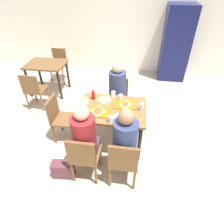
# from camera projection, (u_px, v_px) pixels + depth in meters

# --- Properties ---
(ground_plane) EXTENTS (10.00, 10.00, 0.02)m
(ground_plane) POSITION_uv_depth(u_px,v_px,m) (112.00, 142.00, 3.45)
(ground_plane) COLOR #B7A893
(back_wall) EXTENTS (10.00, 0.10, 2.80)m
(back_wall) POSITION_uv_depth(u_px,v_px,m) (129.00, 21.00, 5.12)
(back_wall) COLOR silver
(back_wall) RESTS_ON ground_plane
(main_table) EXTENTS (1.08, 0.80, 0.77)m
(main_table) POSITION_uv_depth(u_px,v_px,m) (112.00, 114.00, 3.05)
(main_table) COLOR brown
(main_table) RESTS_ON ground_plane
(chair_near_left) EXTENTS (0.40, 0.40, 0.85)m
(chair_near_left) POSITION_uv_depth(u_px,v_px,m) (84.00, 156.00, 2.56)
(chair_near_left) COLOR brown
(chair_near_left) RESTS_ON ground_plane
(chair_near_right) EXTENTS (0.40, 0.40, 0.85)m
(chair_near_right) POSITION_uv_depth(u_px,v_px,m) (123.00, 160.00, 2.49)
(chair_near_right) COLOR brown
(chair_near_right) RESTS_ON ground_plane
(chair_far_side) EXTENTS (0.40, 0.40, 0.85)m
(chair_far_side) POSITION_uv_depth(u_px,v_px,m) (118.00, 96.00, 3.76)
(chair_far_side) COLOR brown
(chair_far_side) RESTS_ON ground_plane
(chair_left_end) EXTENTS (0.40, 0.40, 0.85)m
(chair_left_end) POSITION_uv_depth(u_px,v_px,m) (59.00, 116.00, 3.25)
(chair_left_end) COLOR brown
(chair_left_end) RESTS_ON ground_plane
(person_in_red) EXTENTS (0.32, 0.42, 1.26)m
(person_in_red) POSITION_uv_depth(u_px,v_px,m) (85.00, 135.00, 2.52)
(person_in_red) COLOR #383842
(person_in_red) RESTS_ON ground_plane
(person_in_brown_jacket) EXTENTS (0.32, 0.42, 1.26)m
(person_in_brown_jacket) POSITION_uv_depth(u_px,v_px,m) (125.00, 140.00, 2.46)
(person_in_brown_jacket) COLOR #383842
(person_in_brown_jacket) RESTS_ON ground_plane
(person_far_side) EXTENTS (0.32, 0.42, 1.26)m
(person_far_side) POSITION_uv_depth(u_px,v_px,m) (117.00, 89.00, 3.50)
(person_far_side) COLOR #383842
(person_far_side) RESTS_ON ground_plane
(tray_red_near) EXTENTS (0.36, 0.26, 0.02)m
(tray_red_near) POSITION_uv_depth(u_px,v_px,m) (99.00, 112.00, 2.89)
(tray_red_near) COLOR #D85914
(tray_red_near) RESTS_ON main_table
(tray_red_far) EXTENTS (0.38, 0.28, 0.02)m
(tray_red_far) POSITION_uv_depth(u_px,v_px,m) (125.00, 105.00, 3.05)
(tray_red_far) COLOR #D85914
(tray_red_far) RESTS_ON main_table
(paper_plate_center) EXTENTS (0.22, 0.22, 0.01)m
(paper_plate_center) POSITION_uv_depth(u_px,v_px,m) (104.00, 100.00, 3.17)
(paper_plate_center) COLOR white
(paper_plate_center) RESTS_ON main_table
(paper_plate_near_edge) EXTENTS (0.22, 0.22, 0.01)m
(paper_plate_near_edge) POSITION_uv_depth(u_px,v_px,m) (121.00, 118.00, 2.79)
(paper_plate_near_edge) COLOR white
(paper_plate_near_edge) RESTS_ON main_table
(pizza_slice_a) EXTENTS (0.18, 0.23, 0.02)m
(pizza_slice_a) POSITION_uv_depth(u_px,v_px,m) (98.00, 110.00, 2.89)
(pizza_slice_a) COLOR #C68C47
(pizza_slice_a) RESTS_ON tray_red_near
(pizza_slice_b) EXTENTS (0.14, 0.21, 0.02)m
(pizza_slice_b) POSITION_uv_depth(u_px,v_px,m) (125.00, 104.00, 3.03)
(pizza_slice_b) COLOR #DBAD60
(pizza_slice_b) RESTS_ON tray_red_far
(pizza_slice_c) EXTENTS (0.27, 0.27, 0.02)m
(pizza_slice_c) POSITION_uv_depth(u_px,v_px,m) (104.00, 99.00, 3.18)
(pizza_slice_c) COLOR #DBAD60
(pizza_slice_c) RESTS_ON paper_plate_center
(plastic_cup_a) EXTENTS (0.07, 0.07, 0.10)m
(plastic_cup_a) POSITION_uv_depth(u_px,v_px,m) (113.00, 94.00, 3.22)
(plastic_cup_a) COLOR white
(plastic_cup_a) RESTS_ON main_table
(plastic_cup_b) EXTENTS (0.07, 0.07, 0.10)m
(plastic_cup_b) POSITION_uv_depth(u_px,v_px,m) (110.00, 119.00, 2.68)
(plastic_cup_b) COLOR white
(plastic_cup_b) RESTS_ON main_table
(plastic_cup_c) EXTENTS (0.07, 0.07, 0.10)m
(plastic_cup_c) POSITION_uv_depth(u_px,v_px,m) (86.00, 101.00, 3.05)
(plastic_cup_c) COLOR white
(plastic_cup_c) RESTS_ON main_table
(plastic_cup_d) EXTENTS (0.07, 0.07, 0.10)m
(plastic_cup_d) POSITION_uv_depth(u_px,v_px,m) (121.00, 97.00, 3.14)
(plastic_cup_d) COLOR white
(plastic_cup_d) RESTS_ON main_table
(soda_can) EXTENTS (0.07, 0.07, 0.12)m
(soda_can) POSITION_uv_depth(u_px,v_px,m) (141.00, 107.00, 2.91)
(soda_can) COLOR #B7BCC6
(soda_can) RESTS_ON main_table
(condiment_bottle) EXTENTS (0.06, 0.06, 0.16)m
(condiment_bottle) POSITION_uv_depth(u_px,v_px,m) (93.00, 95.00, 3.15)
(condiment_bottle) COLOR red
(condiment_bottle) RESTS_ON main_table
(foil_bundle) EXTENTS (0.10, 0.10, 0.10)m
(foil_bundle) POSITION_uv_depth(u_px,v_px,m) (83.00, 104.00, 2.99)
(foil_bundle) COLOR silver
(foil_bundle) RESTS_ON main_table
(handbag) EXTENTS (0.33, 0.19, 0.28)m
(handbag) POSITION_uv_depth(u_px,v_px,m) (63.00, 169.00, 2.80)
(handbag) COLOR #592D38
(handbag) RESTS_ON ground_plane
(drink_fridge) EXTENTS (0.70, 0.60, 1.90)m
(drink_fridge) POSITION_uv_depth(u_px,v_px,m) (176.00, 44.00, 4.96)
(drink_fridge) COLOR #14194C
(drink_fridge) RESTS_ON ground_plane
(background_table) EXTENTS (0.90, 0.70, 0.77)m
(background_table) POSITION_uv_depth(u_px,v_px,m) (47.00, 69.00, 4.49)
(background_table) COLOR brown
(background_table) RESTS_ON ground_plane
(background_chair_near) EXTENTS (0.40, 0.40, 0.85)m
(background_chair_near) POSITION_uv_depth(u_px,v_px,m) (33.00, 89.00, 4.00)
(background_chair_near) COLOR brown
(background_chair_near) RESTS_ON ground_plane
(background_chair_far) EXTENTS (0.40, 0.40, 0.85)m
(background_chair_far) POSITION_uv_depth(u_px,v_px,m) (59.00, 62.00, 5.15)
(background_chair_far) COLOR brown
(background_chair_far) RESTS_ON ground_plane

